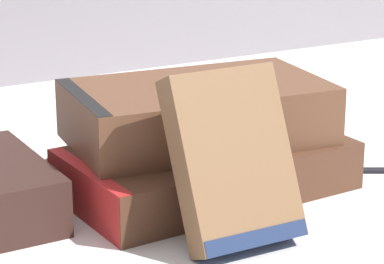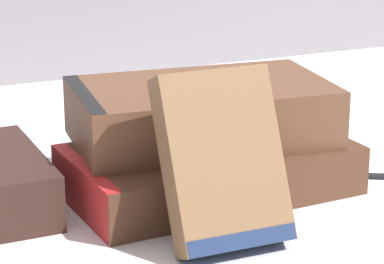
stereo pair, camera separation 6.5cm
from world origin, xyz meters
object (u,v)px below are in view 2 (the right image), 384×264
(pocket_watch, at_px, (234,86))
(book_flat_top, at_px, (196,113))
(book_flat_bottom, at_px, (204,171))
(book_leaning_front, at_px, (223,167))
(reading_glasses, at_px, (55,163))

(pocket_watch, bearing_deg, book_flat_top, 129.60)
(book_flat_bottom, relative_size, pocket_watch, 4.51)
(book_leaning_front, xyz_separation_m, reading_glasses, (-0.07, 0.21, -0.06))
(pocket_watch, height_order, reading_glasses, pocket_watch)
(book_flat_bottom, height_order, book_leaning_front, book_leaning_front)
(book_flat_top, xyz_separation_m, reading_glasses, (-0.10, 0.10, -0.06))
(book_flat_bottom, distance_m, book_leaning_front, 0.11)
(pocket_watch, bearing_deg, reading_glasses, 133.82)
(book_flat_bottom, bearing_deg, reading_glasses, 125.64)
(book_flat_bottom, height_order, reading_glasses, book_flat_bottom)
(book_flat_top, bearing_deg, pocket_watch, -44.71)
(book_flat_bottom, xyz_separation_m, book_flat_top, (0.00, 0.02, 0.04))
(book_flat_bottom, relative_size, book_flat_top, 1.08)
(book_flat_bottom, xyz_separation_m, reading_glasses, (-0.10, 0.12, -0.02))
(book_flat_top, bearing_deg, book_leaning_front, -98.28)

